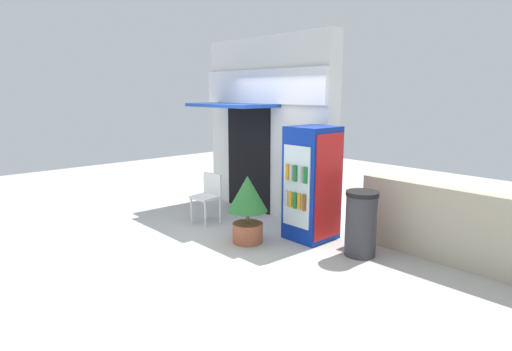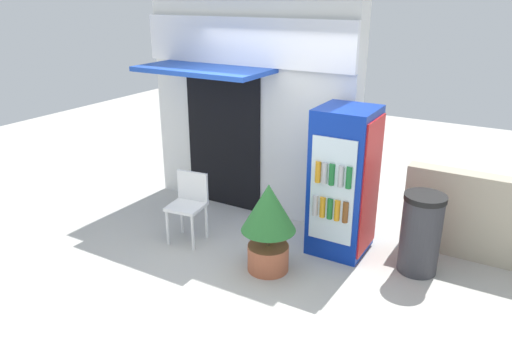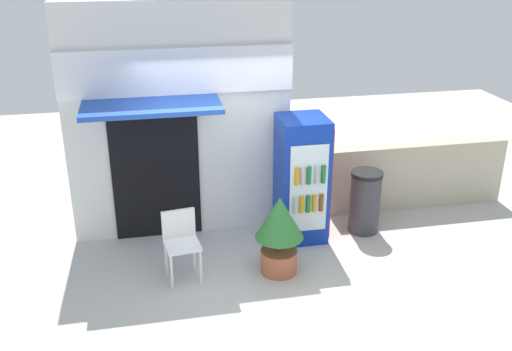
{
  "view_description": "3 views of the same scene",
  "coord_description": "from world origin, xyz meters",
  "px_view_note": "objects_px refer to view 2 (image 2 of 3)",
  "views": [
    {
      "loc": [
        5.04,
        -3.94,
        2.24
      ],
      "look_at": [
        0.11,
        0.53,
        0.94
      ],
      "focal_mm": 30.0,
      "sensor_mm": 36.0,
      "label": 1
    },
    {
      "loc": [
        2.66,
        -4.05,
        2.91
      ],
      "look_at": [
        -0.03,
        0.55,
        0.9
      ],
      "focal_mm": 34.15,
      "sensor_mm": 36.0,
      "label": 2
    },
    {
      "loc": [
        -1.14,
        -5.97,
        3.95
      ],
      "look_at": [
        0.22,
        0.71,
        1.08
      ],
      "focal_mm": 40.44,
      "sensor_mm": 36.0,
      "label": 3
    }
  ],
  "objects_px": {
    "plastic_chair": "(189,201)",
    "potted_plant_near_shop": "(268,220)",
    "trash_bin": "(421,233)",
    "drink_cooler": "(344,182)"
  },
  "relations": [
    {
      "from": "plastic_chair",
      "to": "potted_plant_near_shop",
      "type": "bearing_deg",
      "value": -7.06
    },
    {
      "from": "plastic_chair",
      "to": "trash_bin",
      "type": "bearing_deg",
      "value": 14.22
    },
    {
      "from": "plastic_chair",
      "to": "potted_plant_near_shop",
      "type": "relative_size",
      "value": 0.84
    },
    {
      "from": "drink_cooler",
      "to": "trash_bin",
      "type": "height_order",
      "value": "drink_cooler"
    },
    {
      "from": "potted_plant_near_shop",
      "to": "trash_bin",
      "type": "height_order",
      "value": "potted_plant_near_shop"
    },
    {
      "from": "drink_cooler",
      "to": "potted_plant_near_shop",
      "type": "height_order",
      "value": "drink_cooler"
    },
    {
      "from": "drink_cooler",
      "to": "plastic_chair",
      "type": "bearing_deg",
      "value": -157.85
    },
    {
      "from": "potted_plant_near_shop",
      "to": "trash_bin",
      "type": "distance_m",
      "value": 1.67
    },
    {
      "from": "plastic_chair",
      "to": "trash_bin",
      "type": "height_order",
      "value": "trash_bin"
    },
    {
      "from": "drink_cooler",
      "to": "potted_plant_near_shop",
      "type": "xyz_separation_m",
      "value": [
        -0.52,
        -0.85,
        -0.26
      ]
    }
  ]
}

